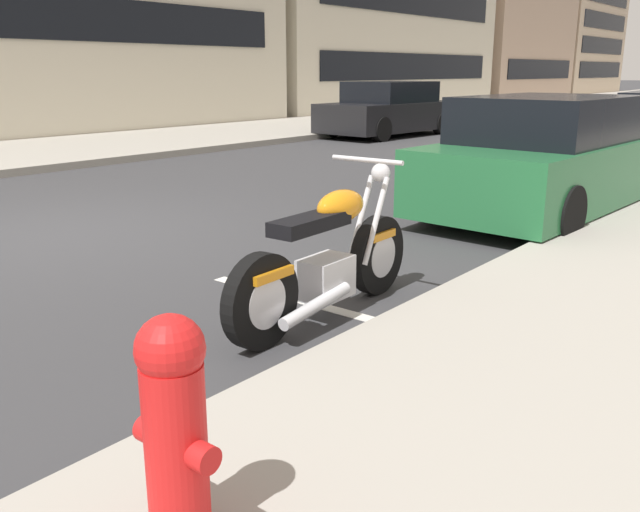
{
  "coord_description": "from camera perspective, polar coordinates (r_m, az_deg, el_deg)",
  "views": [
    {
      "loc": [
        -3.79,
        -6.84,
        1.75
      ],
      "look_at": [
        -0.17,
        -3.92,
        0.46
      ],
      "focal_mm": 37.78,
      "sensor_mm": 36.0,
      "label": 1
    }
  ],
  "objects": [
    {
      "name": "car_opposite_curb",
      "position": [
        18.93,
        5.81,
        12.18
      ],
      "size": [
        4.31,
        2.09,
        1.46
      ],
      "rotation": [
        0.0,
        0.0,
        3.08
      ],
      "color": "black",
      "rests_on": "ground"
    },
    {
      "name": "ground_plane",
      "position": [
        8.01,
        -21.53,
        1.77
      ],
      "size": [
        260.0,
        260.0,
        0.0
      ],
      "primitive_type": "plane",
      "color": "#333335"
    },
    {
      "name": "parked_motorcycle",
      "position": [
        4.84,
        0.67,
        -0.36
      ],
      "size": [
        2.04,
        0.62,
        1.12
      ],
      "rotation": [
        0.0,
        0.0,
        0.04
      ],
      "color": "black",
      "rests_on": "ground"
    },
    {
      "name": "parked_car_mid_block",
      "position": [
        8.9,
        18.9,
        7.79
      ],
      "size": [
        4.34,
        1.95,
        1.45
      ],
      "rotation": [
        0.0,
        0.0,
        -0.05
      ],
      "color": "#236638",
      "rests_on": "ground"
    },
    {
      "name": "sidewalk_far_curb",
      "position": [
        20.97,
        -2.05,
        10.86
      ],
      "size": [
        120.0,
        5.0,
        0.14
      ],
      "primitive_type": "cube",
      "color": "gray",
      "rests_on": "ground"
    },
    {
      "name": "townhouse_near_left",
      "position": [
        56.44,
        17.74,
        17.1
      ],
      "size": [
        10.73,
        10.28,
        8.09
      ],
      "color": "beige",
      "rests_on": "ground"
    },
    {
      "name": "parking_stall_stripe",
      "position": [
        5.19,
        -0.23,
        -4.15
      ],
      "size": [
        0.12,
        2.2,
        0.01
      ],
      "primitive_type": "cube",
      "color": "silver",
      "rests_on": "ground"
    },
    {
      "name": "townhouse_mid_block",
      "position": [
        46.45,
        11.29,
        18.08
      ],
      "size": [
        11.24,
        11.89,
        8.2
      ],
      "color": "tan",
      "rests_on": "ground"
    },
    {
      "name": "townhouse_behind_pole",
      "position": [
        33.64,
        0.77,
        19.85
      ],
      "size": [
        15.66,
        9.56,
        8.65
      ],
      "color": "beige",
      "rests_on": "ground"
    },
    {
      "name": "fire_hydrant",
      "position": [
        2.43,
        -12.21,
        -13.59
      ],
      "size": [
        0.24,
        0.36,
        0.83
      ],
      "color": "red",
      "rests_on": "sidewalk_near_curb"
    }
  ]
}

